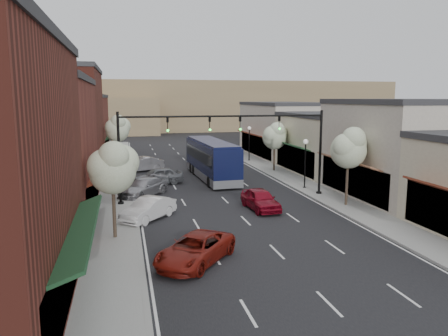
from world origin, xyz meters
TOP-DOWN VIEW (x-y plane):
  - ground at (0.00, 0.00)m, footprint 160.00×160.00m
  - sidewalk_left at (-8.40, 18.50)m, footprint 2.80×73.00m
  - sidewalk_right at (8.40, 18.50)m, footprint 2.80×73.00m
  - curb_left at (-7.00, 18.50)m, footprint 0.25×73.00m
  - curb_right at (7.00, 18.50)m, footprint 0.25×73.00m
  - bldg_left_midnear at (-14.23, 6.00)m, footprint 10.14×14.10m
  - bldg_left_midfar at (-14.24, 20.00)m, footprint 10.14×14.10m
  - bldg_left_far at (-14.22, 36.00)m, footprint 10.14×18.10m
  - bldg_right_midnear at (13.72, 6.00)m, footprint 9.14×12.10m
  - bldg_right_midfar at (13.70, 18.00)m, footprint 9.14×12.10m
  - bldg_right_far at (13.71, 32.00)m, footprint 9.14×16.10m
  - hill_far at (0.00, 90.00)m, footprint 120.00×30.00m
  - hill_near at (-25.00, 78.00)m, footprint 50.00×20.00m
  - signal_mast_right at (5.62, 8.00)m, footprint 8.22×0.46m
  - signal_mast_left at (-5.62, 8.00)m, footprint 8.22×0.46m
  - tree_right_near at (8.35, 3.94)m, footprint 2.85×2.65m
  - tree_right_far at (8.35, 19.94)m, footprint 2.85×2.65m
  - tree_left_near at (-8.25, -0.06)m, footprint 2.85×2.65m
  - tree_left_far at (-8.25, 25.94)m, footprint 2.85×2.65m
  - lamp_post_near at (7.80, 10.50)m, footprint 0.44×0.44m
  - lamp_post_far at (7.80, 28.00)m, footprint 0.44×0.44m
  - coach_bus at (0.80, 17.42)m, footprint 3.26×12.53m
  - red_hatchback at (1.83, 4.57)m, footprint 2.15×4.59m
  - parked_car_a at (-4.42, -4.57)m, footprint 4.95×5.36m
  - parked_car_b at (-6.20, 3.70)m, footprint 4.05×4.38m
  - parked_car_c at (-6.20, 10.96)m, footprint 4.80×5.13m
  - parked_car_d at (-4.67, 15.46)m, footprint 5.04×2.94m
  - parked_car_e at (-5.83, 23.26)m, footprint 5.06×3.42m

SIDE VIEW (x-z plane):
  - ground at x=0.00m, z-range 0.00..0.00m
  - curb_left at x=-7.00m, z-range -0.01..0.16m
  - curb_right at x=7.00m, z-range -0.01..0.16m
  - sidewalk_left at x=-8.40m, z-range 0.00..0.15m
  - sidewalk_right at x=8.40m, z-range 0.00..0.15m
  - parked_car_a at x=-4.42m, z-range 0.00..1.39m
  - parked_car_c at x=-6.20m, z-range 0.00..1.45m
  - parked_car_b at x=-6.20m, z-range 0.00..1.46m
  - red_hatchback at x=1.83m, z-range 0.00..1.52m
  - parked_car_e at x=-5.83m, z-range 0.00..1.58m
  - parked_car_d at x=-4.67m, z-range 0.00..1.61m
  - coach_bus at x=0.80m, z-range 0.08..3.87m
  - lamp_post_near at x=7.80m, z-range 0.79..5.23m
  - lamp_post_far at x=7.80m, z-range 0.79..5.23m
  - bldg_right_midfar at x=13.70m, z-range -0.03..6.37m
  - bldg_right_far at x=13.71m, z-range -0.04..7.36m
  - bldg_right_midnear at x=13.72m, z-range -0.04..7.86m
  - tree_right_far at x=8.35m, z-range 1.28..6.70m
  - hill_near at x=-25.00m, z-range 0.00..8.00m
  - bldg_left_far at x=-14.22m, z-range -0.04..8.36m
  - tree_left_near at x=-8.25m, z-range 1.38..7.07m
  - tree_right_near at x=8.35m, z-range 1.47..7.43m
  - tree_left_far at x=-8.25m, z-range 1.54..7.67m
  - signal_mast_right at x=5.62m, z-range 1.12..8.12m
  - signal_mast_left at x=-5.62m, z-range 1.12..8.12m
  - bldg_left_midnear at x=-14.23m, z-range -0.04..9.36m
  - bldg_left_midfar at x=-14.24m, z-range -0.05..10.85m
  - hill_far at x=0.00m, z-range 0.00..12.00m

